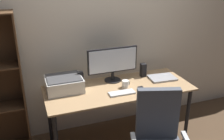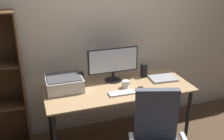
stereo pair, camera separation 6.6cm
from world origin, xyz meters
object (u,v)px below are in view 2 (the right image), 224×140
object	(u,v)px
laptop	(163,78)
speaker_right	(144,70)
mouse	(141,90)
coffee_mug	(125,84)
keyboard	(122,93)
monitor	(113,62)
printer	(64,83)
desk	(119,94)
speaker_left	(81,79)

from	to	relation	value
laptop	speaker_right	bearing A→B (deg)	146.88
mouse	laptop	size ratio (longest dim) A/B	0.30
coffee_mug	laptop	distance (m)	0.53
keyboard	laptop	size ratio (longest dim) A/B	0.91
monitor	mouse	distance (m)	0.48
keyboard	printer	xyz separation A→B (m)	(-0.58, 0.30, 0.07)
desk	monitor	xyz separation A→B (m)	(0.00, 0.20, 0.32)
desk	speaker_right	size ratio (longest dim) A/B	9.93
mouse	printer	distance (m)	0.87
mouse	printer	xyz separation A→B (m)	(-0.81, 0.30, 0.06)
mouse	coffee_mug	distance (m)	0.20
coffee_mug	speaker_left	xyz separation A→B (m)	(-0.47, 0.22, 0.04)
mouse	speaker_left	world-z (taller)	speaker_left
speaker_right	printer	size ratio (longest dim) A/B	0.43
mouse	coffee_mug	bearing A→B (deg)	138.94
laptop	monitor	bearing A→B (deg)	169.57
mouse	laptop	distance (m)	0.44
laptop	printer	bearing A→B (deg)	179.51
speaker_left	printer	xyz separation A→B (m)	(-0.20, -0.05, -0.00)
laptop	speaker_left	xyz separation A→B (m)	(-1.00, 0.15, 0.07)
coffee_mug	speaker_left	distance (m)	0.52
keyboard	printer	distance (m)	0.65
monitor	speaker_right	size ratio (longest dim) A/B	3.61
desk	mouse	bearing A→B (deg)	-37.02
coffee_mug	speaker_right	xyz separation A→B (m)	(0.33, 0.22, 0.04)
desk	keyboard	bearing A→B (deg)	-98.70
monitor	laptop	distance (m)	0.66
desk	laptop	world-z (taller)	laptop
keyboard	speaker_left	size ratio (longest dim) A/B	1.71
mouse	speaker_right	distance (m)	0.41
mouse	printer	size ratio (longest dim) A/B	0.24
keyboard	speaker_right	xyz separation A→B (m)	(0.43, 0.35, 0.08)
mouse	coffee_mug	size ratio (longest dim) A/B	1.02
mouse	printer	world-z (taller)	printer
speaker_right	coffee_mug	bearing A→B (deg)	-146.63
speaker_right	printer	bearing A→B (deg)	-177.15
keyboard	speaker_left	xyz separation A→B (m)	(-0.38, 0.35, 0.08)
keyboard	speaker_right	bearing A→B (deg)	40.46
coffee_mug	printer	world-z (taller)	printer
speaker_left	printer	bearing A→B (deg)	-165.87
speaker_left	monitor	bearing A→B (deg)	1.12
mouse	speaker_right	world-z (taller)	speaker_right
desk	monitor	bearing A→B (deg)	89.37
desk	laptop	xyz separation A→B (m)	(0.60, 0.05, 0.09)
desk	keyboard	distance (m)	0.18
printer	mouse	bearing A→B (deg)	-20.60
desk	coffee_mug	bearing A→B (deg)	-18.57
desk	mouse	size ratio (longest dim) A/B	17.59
printer	speaker_left	bearing A→B (deg)	14.13
printer	speaker_right	bearing A→B (deg)	2.85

